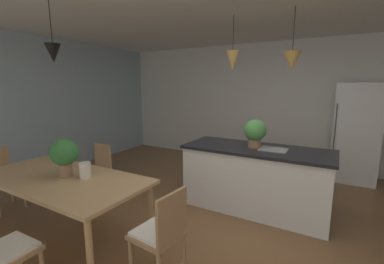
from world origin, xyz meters
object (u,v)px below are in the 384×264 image
refrigerator (356,133)px  potted_plant_on_island (255,132)px  kitchen_island (255,178)px  vase_on_dining_table (85,170)px  potted_plant_on_table (64,154)px  chair_far_left (96,171)px  chair_window_end (2,177)px  dining_table (62,182)px  chair_kitchen_end (161,232)px

refrigerator → potted_plant_on_island: size_ratio=4.57×
potted_plant_on_island → kitchen_island: bearing=-0.0°
kitchen_island → vase_on_dining_table: kitchen_island is taller
potted_plant_on_island → potted_plant_on_table: bearing=-133.1°
chair_far_left → refrigerator: refrigerator is taller
chair_window_end → refrigerator: 5.85m
refrigerator → potted_plant_on_table: size_ratio=4.12×
refrigerator → potted_plant_on_table: (-2.94, -3.80, 0.09)m
dining_table → vase_on_dining_table: vase_on_dining_table is taller
chair_kitchen_end → kitchen_island: bearing=79.8°
refrigerator → potted_plant_on_island: (-1.29, -2.04, 0.22)m
chair_window_end → potted_plant_on_island: 3.64m
chair_far_left → potted_plant_on_table: potted_plant_on_table is taller
refrigerator → dining_table: bearing=-127.9°
chair_window_end → potted_plant_on_island: potted_plant_on_island is taller
chair_kitchen_end → potted_plant_on_island: potted_plant_on_island is taller
dining_table → refrigerator: size_ratio=1.14×
kitchen_island → potted_plant_on_table: bearing=-133.7°
chair_window_end → refrigerator: size_ratio=0.48×
chair_kitchen_end → potted_plant_on_island: size_ratio=2.19×
chair_kitchen_end → chair_far_left: same height
dining_table → chair_window_end: size_ratio=2.38×
potted_plant_on_island → vase_on_dining_table: bearing=-130.5°
kitchen_island → potted_plant_on_table: 2.50m
chair_window_end → kitchen_island: kitchen_island is taller
refrigerator → vase_on_dining_table: refrigerator is taller
chair_kitchen_end → potted_plant_on_island: bearing=80.9°
potted_plant_on_island → vase_on_dining_table: (-1.43, -1.68, -0.30)m
chair_far_left → vase_on_dining_table: (0.72, -0.74, 0.34)m
potted_plant_on_table → vase_on_dining_table: 0.29m
dining_table → refrigerator: refrigerator is taller
chair_window_end → potted_plant_on_table: (1.45, 0.04, 0.52)m
chair_window_end → potted_plant_on_table: bearing=1.5°
kitchen_island → vase_on_dining_table: bearing=-131.2°
chair_window_end → kitchen_island: 3.62m
refrigerator → potted_plant_on_island: bearing=-122.3°
dining_table → potted_plant_on_table: 0.33m
potted_plant_on_table → vase_on_dining_table: bearing=22.1°
chair_window_end → potted_plant_on_island: size_ratio=2.19×
chair_far_left → vase_on_dining_table: bearing=-45.4°
potted_plant_on_table → refrigerator: bearing=52.3°
chair_window_end → chair_kitchen_end: bearing=-0.1°
potted_plant_on_table → kitchen_island: bearing=46.3°
chair_kitchen_end → vase_on_dining_table: bearing=173.6°
chair_far_left → potted_plant_on_table: 1.10m
chair_kitchen_end → chair_far_left: (-1.87, 0.86, 0.00)m
chair_window_end → potted_plant_on_table: size_ratio=1.98×
kitchen_island → refrigerator: (1.25, 2.04, 0.44)m
chair_window_end → dining_table: bearing=0.1°
chair_kitchen_end → potted_plant_on_table: size_ratio=1.98×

